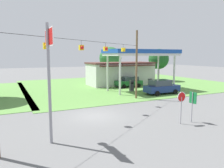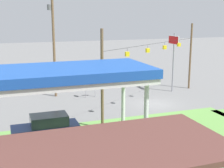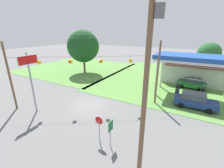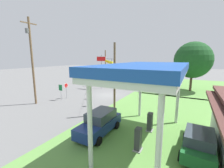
{
  "view_description": "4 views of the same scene",
  "coord_description": "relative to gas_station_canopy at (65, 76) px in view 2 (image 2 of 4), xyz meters",
  "views": [
    {
      "loc": [
        -6.85,
        -17.1,
        5.22
      ],
      "look_at": [
        2.45,
        1.65,
        2.46
      ],
      "focal_mm": 35.0,
      "sensor_mm": 36.0,
      "label": 1
    },
    {
      "loc": [
        14.77,
        28.17,
        9.18
      ],
      "look_at": [
        4.99,
        0.59,
        2.65
      ],
      "focal_mm": 50.0,
      "sensor_mm": 36.0,
      "label": 2
    },
    {
      "loc": [
        11.25,
        -13.84,
        9.11
      ],
      "look_at": [
        2.95,
        1.06,
        3.13
      ],
      "focal_mm": 24.0,
      "sensor_mm": 36.0,
      "label": 3
    },
    {
      "loc": [
        22.25,
        12.69,
        6.52
      ],
      "look_at": [
        4.21,
        2.96,
        2.88
      ],
      "focal_mm": 24.0,
      "sensor_mm": 36.0,
      "label": 4
    }
  ],
  "objects": [
    {
      "name": "stop_sign_overhead",
      "position": [
        -15.76,
        -13.99,
        -0.51
      ],
      "size": [
        0.22,
        2.27,
        7.04
      ],
      "color": "gray",
      "rests_on": "ground"
    },
    {
      "name": "car_at_pumps_front",
      "position": [
        0.78,
        -3.73,
        -4.51
      ],
      "size": [
        4.89,
        2.11,
        1.96
      ],
      "rotation": [
        0.0,
        0.0,
        -0.0
      ],
      "color": "navy",
      "rests_on": "ground"
    },
    {
      "name": "utility_pole_main",
      "position": [
        -1.98,
        -16.43,
        1.01
      ],
      "size": [
        2.2,
        0.44,
        11.75
      ],
      "color": "brown",
      "rests_on": "ground"
    },
    {
      "name": "gas_station_canopy",
      "position": [
        0.0,
        0.0,
        0.0
      ],
      "size": [
        10.58,
        5.22,
        6.05
      ],
      "color": "silver",
      "rests_on": "ground"
    },
    {
      "name": "fuel_pump_far",
      "position": [
        1.63,
        -0.0,
        -4.7
      ],
      "size": [
        0.71,
        0.56,
        1.7
      ],
      "color": "gray",
      "rests_on": "ground"
    },
    {
      "name": "ground_plane",
      "position": [
        -11.27,
        -9.73,
        -5.51
      ],
      "size": [
        160.0,
        160.0,
        0.0
      ],
      "primitive_type": "plane",
      "color": "slate"
    },
    {
      "name": "route_sign",
      "position": [
        -5.09,
        -14.7,
        -3.8
      ],
      "size": [
        0.1,
        0.7,
        2.4
      ],
      "color": "gray",
      "rests_on": "ground"
    },
    {
      "name": "fuel_pump_near",
      "position": [
        -1.63,
        -0.0,
        -4.7
      ],
      "size": [
        0.71,
        0.56,
        1.7
      ],
      "color": "gray",
      "rests_on": "ground"
    },
    {
      "name": "stop_sign_roadside",
      "position": [
        -6.22,
        -14.66,
        -3.69
      ],
      "size": [
        0.8,
        0.08,
        2.5
      ],
      "rotation": [
        0.0,
        0.0,
        3.14
      ],
      "color": "#99999E",
      "rests_on": "ground"
    },
    {
      "name": "signal_span_gantry",
      "position": [
        -11.27,
        -9.74,
        -1.06
      ],
      "size": [
        15.01,
        10.24,
        8.14
      ],
      "color": "brown",
      "rests_on": "ground"
    }
  ]
}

